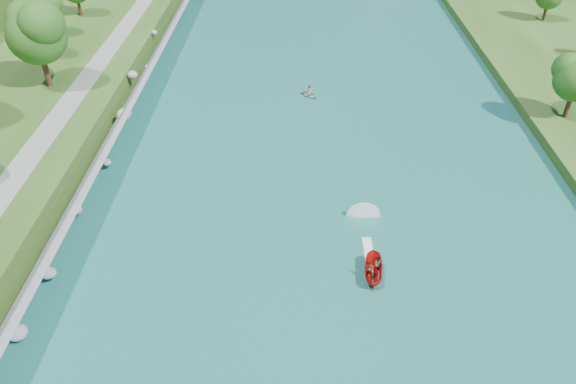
{
  "coord_description": "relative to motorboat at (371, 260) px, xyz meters",
  "views": [
    {
      "loc": [
        -3.22,
        -34.07,
        36.15
      ],
      "look_at": [
        -3.97,
        13.11,
        2.5
      ],
      "focal_mm": 35.0,
      "sensor_mm": 36.0,
      "label": 1
    }
  ],
  "objects": [
    {
      "name": "ground",
      "position": [
        -3.91,
        -4.69,
        -0.81
      ],
      "size": [
        260.0,
        260.0,
        0.0
      ],
      "primitive_type": "plane",
      "color": "#2D5119",
      "rests_on": "ground"
    },
    {
      "name": "river_water",
      "position": [
        -3.91,
        15.31,
        -0.76
      ],
      "size": [
        55.0,
        240.0,
        0.1
      ],
      "primitive_type": "cube",
      "color": "#1B6862",
      "rests_on": "ground"
    },
    {
      "name": "riprap_bank",
      "position": [
        -29.76,
        13.95,
        0.99
      ],
      "size": [
        5.23,
        236.0,
        4.34
      ],
      "color": "slate",
      "rests_on": "ground"
    },
    {
      "name": "riverside_path",
      "position": [
        -36.41,
        15.31,
        2.74
      ],
      "size": [
        3.0,
        200.0,
        0.1
      ],
      "primitive_type": "cube",
      "color": "gray",
      "rests_on": "berm_west"
    },
    {
      "name": "motorboat",
      "position": [
        0.0,
        0.0,
        0.0
      ],
      "size": [
        3.6,
        19.02,
        2.06
      ],
      "rotation": [
        0.0,
        0.0,
        3.04
      ],
      "color": "#B6140E",
      "rests_on": "river_water"
    },
    {
      "name": "raft",
      "position": [
        -5.21,
        35.85,
        -0.34
      ],
      "size": [
        3.39,
        3.44,
        1.68
      ],
      "rotation": [
        0.0,
        0.0,
        0.74
      ],
      "color": "#989CA1",
      "rests_on": "river_water"
    }
  ]
}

